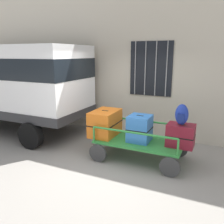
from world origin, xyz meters
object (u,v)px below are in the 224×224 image
van (11,80)px  suitcase_left_bottom (105,123)px  suitcase_center_bottom (181,135)px  backpack (182,115)px  luggage_cart (140,144)px  suitcase_midleft_bottom (140,128)px

van → suitcase_left_bottom: 3.56m
suitcase_left_bottom → suitcase_center_bottom: bearing=0.4°
van → suitcase_center_bottom: 5.32m
suitcase_left_bottom → backpack: bearing=-1.2°
van → suitcase_left_bottom: van is taller
luggage_cart → van: bearing=175.1°
luggage_cart → suitcase_left_bottom: 0.98m
van → backpack: bearing=-4.3°
van → luggage_cart: size_ratio=2.40×
suitcase_midleft_bottom → van: bearing=174.8°
suitcase_midleft_bottom → suitcase_center_bottom: size_ratio=1.02×
van → suitcase_center_bottom: bearing=-3.8°
suitcase_center_bottom → luggage_cart: bearing=-178.0°
luggage_cart → suitcase_midleft_bottom: bearing=-90.0°
van → luggage_cart: (4.33, -0.37, -1.26)m
luggage_cart → suitcase_midleft_bottom: size_ratio=3.41×
suitcase_left_bottom → suitcase_center_bottom: size_ratio=1.47×
luggage_cart → suitcase_center_bottom: 0.96m
suitcase_left_bottom → suitcase_center_bottom: (1.80, 0.01, -0.06)m
suitcase_left_bottom → backpack: size_ratio=1.97×
van → suitcase_midleft_bottom: bearing=-5.2°
suitcase_center_bottom → backpack: backpack is taller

